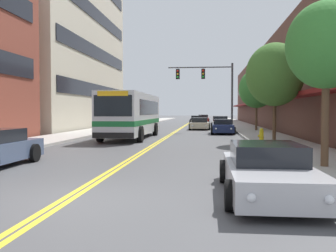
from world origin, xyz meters
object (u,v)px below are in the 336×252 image
(car_charcoal_moving_lead, at_px, (196,120))
(fire_hydrant, at_px, (261,136))
(car_champagne_moving_third, at_px, (200,124))
(street_tree_right_far, at_px, (257,89))
(car_silver_parked_right_foreground, at_px, (267,171))
(street_tree_right_mid, at_px, (275,75))
(city_bus, at_px, (132,113))
(car_navy_parked_right_mid, at_px, (223,127))
(car_red_moving_second, at_px, (203,119))
(car_white_parked_right_far, at_px, (220,123))
(street_tree_right_near, at_px, (326,46))
(car_dark_grey_parked_left_near, at_px, (141,123))
(traffic_signal_mast, at_px, (210,83))

(car_charcoal_moving_lead, xyz_separation_m, fire_hydrant, (4.67, -36.09, -0.03))
(car_champagne_moving_third, relative_size, street_tree_right_far, 0.82)
(car_silver_parked_right_foreground, distance_m, street_tree_right_mid, 14.41)
(city_bus, xyz_separation_m, car_champagne_moving_third, (4.51, 12.96, -1.18))
(car_navy_parked_right_mid, bearing_deg, car_silver_parked_right_foreground, -89.72)
(car_charcoal_moving_lead, distance_m, street_tree_right_mid, 35.21)
(car_champagne_moving_third, distance_m, street_tree_right_mid, 17.73)
(car_red_moving_second, xyz_separation_m, street_tree_right_mid, (4.68, -43.57, 3.44))
(car_red_moving_second, bearing_deg, street_tree_right_far, -80.21)
(street_tree_right_mid, distance_m, street_tree_right_far, 13.00)
(city_bus, bearing_deg, car_red_moving_second, 83.47)
(car_white_parked_right_far, bearing_deg, car_red_moving_second, 94.94)
(car_red_moving_second, height_order, street_tree_right_mid, street_tree_right_mid)
(street_tree_right_near, bearing_deg, car_red_moving_second, 94.80)
(street_tree_right_near, bearing_deg, car_charcoal_moving_lead, 96.95)
(car_champagne_moving_third, xyz_separation_m, street_tree_right_mid, (4.71, -16.74, 3.46))
(car_dark_grey_parked_left_near, bearing_deg, street_tree_right_mid, -58.19)
(street_tree_right_mid, bearing_deg, fire_hydrant, -122.10)
(car_dark_grey_parked_left_near, height_order, street_tree_right_near, street_tree_right_near)
(car_white_parked_right_far, distance_m, street_tree_right_far, 7.45)
(car_dark_grey_parked_left_near, height_order, street_tree_right_far, street_tree_right_far)
(car_charcoal_moving_lead, relative_size, street_tree_right_mid, 0.81)
(car_dark_grey_parked_left_near, bearing_deg, car_champagne_moving_third, -11.09)
(street_tree_right_mid, relative_size, street_tree_right_far, 1.02)
(street_tree_right_near, bearing_deg, car_navy_parked_right_mid, 97.23)
(car_navy_parked_right_mid, bearing_deg, street_tree_right_far, 48.00)
(car_silver_parked_right_foreground, xyz_separation_m, street_tree_right_far, (3.13, 26.73, 3.43))
(car_dark_grey_parked_left_near, relative_size, car_champagne_moving_third, 1.04)
(car_charcoal_moving_lead, bearing_deg, traffic_signal_mast, -85.19)
(car_red_moving_second, relative_size, car_champagne_moving_third, 0.90)
(car_dark_grey_parked_left_near, bearing_deg, car_silver_parked_right_foreground, -74.77)
(car_dark_grey_parked_left_near, xyz_separation_m, car_navy_parked_right_mid, (8.53, -8.62, -0.08))
(traffic_signal_mast, bearing_deg, street_tree_right_mid, -72.89)
(fire_hydrant, bearing_deg, street_tree_right_near, -84.84)
(car_navy_parked_right_mid, relative_size, car_red_moving_second, 1.01)
(street_tree_right_near, bearing_deg, city_bus, 123.18)
(car_navy_parked_right_mid, relative_size, traffic_signal_mast, 0.67)
(city_bus, xyz_separation_m, car_charcoal_moving_lead, (3.62, 30.82, -1.17))
(traffic_signal_mast, bearing_deg, car_dark_grey_parked_left_near, 141.46)
(car_charcoal_moving_lead, distance_m, car_champagne_moving_third, 17.88)
(car_dark_grey_parked_left_near, height_order, car_white_parked_right_far, car_dark_grey_parked_left_near)
(car_white_parked_right_far, height_order, street_tree_right_near, street_tree_right_near)
(car_navy_parked_right_mid, height_order, street_tree_right_near, street_tree_right_near)
(street_tree_right_far, distance_m, fire_hydrant, 14.96)
(street_tree_right_mid, bearing_deg, car_charcoal_moving_lead, 99.21)
(car_silver_parked_right_foreground, relative_size, car_champagne_moving_third, 1.04)
(car_champagne_moving_third, bearing_deg, city_bus, -109.20)
(car_navy_parked_right_mid, distance_m, street_tree_right_near, 19.91)
(car_charcoal_moving_lead, xyz_separation_m, traffic_signal_mast, (1.90, -22.53, 3.88))
(car_silver_parked_right_foreground, xyz_separation_m, car_champagne_moving_third, (-2.19, 30.49, 0.03))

